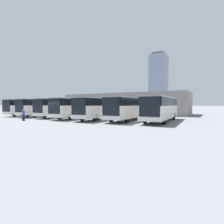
% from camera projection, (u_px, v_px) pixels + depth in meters
% --- Properties ---
extents(ground_plane, '(600.00, 600.00, 0.00)m').
position_uv_depth(ground_plane, '(55.00, 121.00, 23.97)').
color(ground_plane, slate).
extents(bus_0, '(2.99, 11.50, 3.16)m').
position_uv_depth(bus_0, '(161.00, 108.00, 22.82)').
color(bus_0, silver).
rests_on(bus_0, ground_plane).
extents(curb_divider_0, '(0.47, 5.12, 0.15)m').
position_uv_depth(curb_divider_0, '(141.00, 121.00, 22.52)').
color(curb_divider_0, '#9E9E99').
rests_on(curb_divider_0, ground_plane).
extents(bus_1, '(2.99, 11.50, 3.16)m').
position_uv_depth(bus_1, '(130.00, 108.00, 24.55)').
color(bus_1, silver).
rests_on(bus_1, ground_plane).
extents(curb_divider_1, '(0.47, 5.12, 0.15)m').
position_uv_depth(curb_divider_1, '(110.00, 120.00, 24.25)').
color(curb_divider_1, '#9E9E99').
rests_on(curb_divider_1, ground_plane).
extents(bus_2, '(2.99, 11.50, 3.16)m').
position_uv_depth(bus_2, '(102.00, 107.00, 26.27)').
color(bus_2, silver).
rests_on(bus_2, ground_plane).
extents(curb_divider_2, '(0.47, 5.12, 0.15)m').
position_uv_depth(curb_divider_2, '(84.00, 119.00, 25.97)').
color(curb_divider_2, '#9E9E99').
rests_on(curb_divider_2, ground_plane).
extents(bus_3, '(2.99, 11.50, 3.16)m').
position_uv_depth(bus_3, '(80.00, 107.00, 28.42)').
color(bus_3, silver).
rests_on(bus_3, ground_plane).
extents(curb_divider_3, '(0.47, 5.12, 0.15)m').
position_uv_depth(curb_divider_3, '(63.00, 118.00, 28.11)').
color(curb_divider_3, '#9E9E99').
rests_on(curb_divider_3, ground_plane).
extents(bus_4, '(2.99, 11.50, 3.16)m').
position_uv_depth(bus_4, '(64.00, 107.00, 31.14)').
color(bus_4, silver).
rests_on(bus_4, ground_plane).
extents(curb_divider_4, '(0.47, 5.12, 0.15)m').
position_uv_depth(curb_divider_4, '(48.00, 117.00, 30.84)').
color(curb_divider_4, '#9E9E99').
rests_on(curb_divider_4, ground_plane).
extents(bus_5, '(2.99, 11.50, 3.16)m').
position_uv_depth(bus_5, '(47.00, 107.00, 33.13)').
color(bus_5, silver).
rests_on(bus_5, ground_plane).
extents(curb_divider_5, '(0.47, 5.12, 0.15)m').
position_uv_depth(curb_divider_5, '(32.00, 116.00, 32.83)').
color(curb_divider_5, '#9E9E99').
rests_on(curb_divider_5, ground_plane).
extents(bus_6, '(2.99, 11.50, 3.16)m').
position_uv_depth(bus_6, '(34.00, 107.00, 35.52)').
color(bus_6, silver).
rests_on(bus_6, ground_plane).
extents(pedestrian, '(0.42, 0.42, 1.62)m').
position_uv_depth(pedestrian, '(23.00, 114.00, 23.87)').
color(pedestrian, black).
rests_on(pedestrian, ground_plane).
extents(station_building, '(29.59, 11.34, 4.77)m').
position_uv_depth(station_building, '(123.00, 104.00, 41.92)').
color(station_building, gray).
rests_on(station_building, ground_plane).
extents(office_tower, '(17.44, 17.44, 58.34)m').
position_uv_depth(office_tower, '(158.00, 80.00, 191.55)').
color(office_tower, '#7F8EA3').
rests_on(office_tower, ground_plane).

